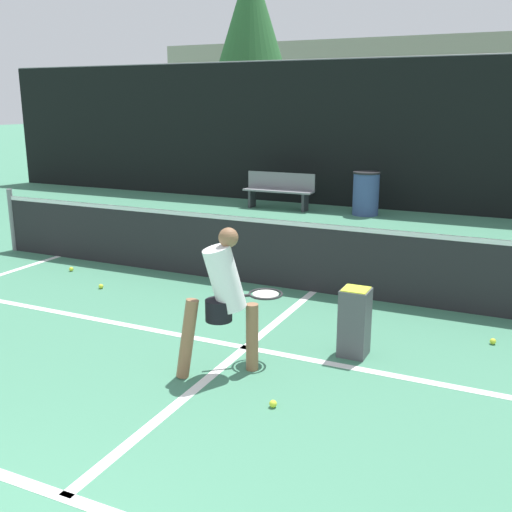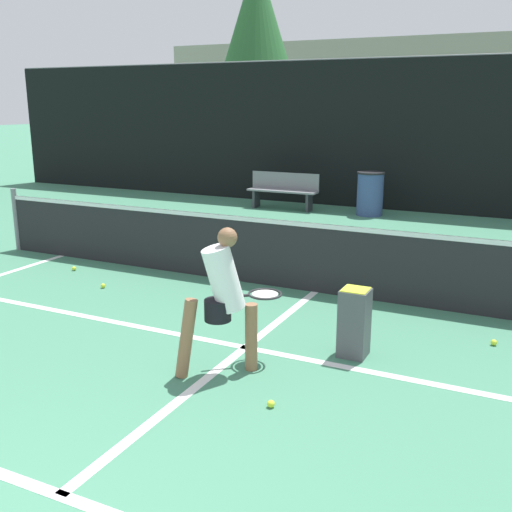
% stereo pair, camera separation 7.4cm
% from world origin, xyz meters
% --- Properties ---
extents(court_baseline_near, '(11.00, 0.10, 0.01)m').
position_xyz_m(court_baseline_near, '(0.00, 1.72, 0.00)').
color(court_baseline_near, white).
rests_on(court_baseline_near, ground).
extents(court_service_line, '(8.25, 0.10, 0.01)m').
position_xyz_m(court_service_line, '(0.00, 4.43, 0.00)').
color(court_service_line, white).
rests_on(court_service_line, ground).
extents(court_center_mark, '(0.10, 4.82, 0.01)m').
position_xyz_m(court_center_mark, '(0.00, 4.13, 0.00)').
color(court_center_mark, white).
rests_on(court_center_mark, ground).
extents(net, '(11.09, 0.09, 1.07)m').
position_xyz_m(net, '(0.00, 6.54, 0.51)').
color(net, slate).
rests_on(net, ground).
extents(fence_back, '(24.00, 0.06, 3.49)m').
position_xyz_m(fence_back, '(0.00, 13.31, 1.74)').
color(fence_back, black).
rests_on(fence_back, ground).
extents(player_practicing, '(0.86, 1.04, 1.42)m').
position_xyz_m(player_practicing, '(0.08, 3.83, 0.77)').
color(player_practicing, '#8C6042').
rests_on(player_practicing, ground).
extents(tennis_ball_scattered_0, '(0.07, 0.07, 0.07)m').
position_xyz_m(tennis_ball_scattered_0, '(2.35, 5.63, 0.03)').
color(tennis_ball_scattered_0, '#D1E033').
rests_on(tennis_ball_scattered_0, ground).
extents(tennis_ball_scattered_2, '(0.07, 0.07, 0.07)m').
position_xyz_m(tennis_ball_scattered_2, '(0.77, 3.39, 0.03)').
color(tennis_ball_scattered_2, '#D1E033').
rests_on(tennis_ball_scattered_2, ground).
extents(tennis_ball_scattered_4, '(0.07, 0.07, 0.07)m').
position_xyz_m(tennis_ball_scattered_4, '(-2.71, 5.42, 0.03)').
color(tennis_ball_scattered_4, '#D1E033').
rests_on(tennis_ball_scattered_4, ground).
extents(tennis_ball_scattered_5, '(0.07, 0.07, 0.07)m').
position_xyz_m(tennis_ball_scattered_5, '(-3.69, 5.92, 0.03)').
color(tennis_ball_scattered_5, '#D1E033').
rests_on(tennis_ball_scattered_5, ground).
extents(ball_hopper, '(0.28, 0.28, 0.71)m').
position_xyz_m(ball_hopper, '(1.08, 4.74, 0.37)').
color(ball_hopper, '#4C4C51').
rests_on(ball_hopper, ground).
extents(courtside_bench, '(1.71, 0.40, 0.86)m').
position_xyz_m(courtside_bench, '(-2.95, 12.29, 0.47)').
color(courtside_bench, slate).
rests_on(courtside_bench, ground).
extents(trash_bin, '(0.61, 0.61, 0.98)m').
position_xyz_m(trash_bin, '(-0.87, 12.38, 0.49)').
color(trash_bin, '#384C7F').
rests_on(trash_bin, ground).
extents(parked_car, '(1.71, 4.40, 1.47)m').
position_xyz_m(parked_car, '(-2.71, 15.94, 0.62)').
color(parked_car, '#B7B7BC').
rests_on(parked_car, ground).
extents(tree_mid, '(2.85, 2.85, 7.60)m').
position_xyz_m(tree_mid, '(-7.46, 20.15, 5.36)').
color(tree_mid, brown).
rests_on(tree_mid, ground).
extents(building_far, '(36.00, 2.40, 5.64)m').
position_xyz_m(building_far, '(0.00, 31.88, 2.82)').
color(building_far, gray).
rests_on(building_far, ground).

